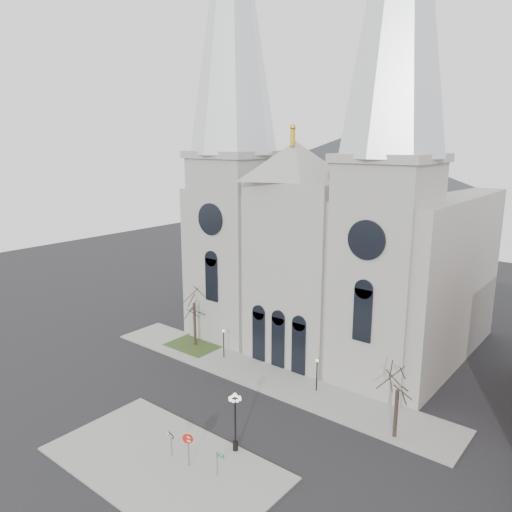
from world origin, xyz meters
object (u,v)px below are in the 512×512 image
Objects in this scene: globe_lamp at (235,414)px; one_way_sign at (171,439)px; street_name_sign at (218,462)px; stop_sign at (188,442)px.

one_way_sign is (-3.39, -3.50, -1.73)m from globe_lamp.
one_way_sign is 0.98× the size of street_name_sign.
stop_sign is at bearing 10.19° from one_way_sign.
globe_lamp is 2.50× the size of street_name_sign.
globe_lamp is 5.17m from one_way_sign.
globe_lamp is 3.78m from street_name_sign.
street_name_sign is (2.53, 0.46, -0.75)m from stop_sign.
street_name_sign is (4.47, 0.40, -0.15)m from one_way_sign.
stop_sign reaches higher than one_way_sign.
globe_lamp reaches higher than street_name_sign.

